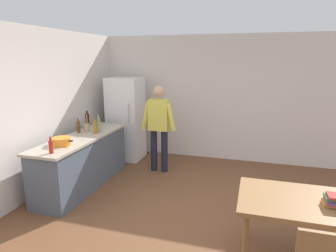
{
  "coord_description": "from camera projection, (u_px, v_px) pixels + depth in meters",
  "views": [
    {
      "loc": [
        0.8,
        -3.4,
        2.2
      ],
      "look_at": [
        -0.64,
        1.43,
        1.03
      ],
      "focal_mm": 31.26,
      "sensor_mm": 36.0,
      "label": 1
    }
  ],
  "objects": [
    {
      "name": "ground_plane",
      "position": [
        183.0,
        228.0,
        3.89
      ],
      "size": [
        14.0,
        14.0,
        0.0
      ],
      "primitive_type": "plane",
      "color": "brown"
    },
    {
      "name": "bottle_sauce_red",
      "position": [
        51.0,
        147.0,
        4.09
      ],
      "size": [
        0.06,
        0.06,
        0.24
      ],
      "color": "#B22319",
      "rests_on": "kitchen_counter"
    },
    {
      "name": "cooking_pot",
      "position": [
        61.0,
        141.0,
        4.48
      ],
      "size": [
        0.4,
        0.28,
        0.12
      ],
      "color": "orange",
      "rests_on": "kitchen_counter"
    },
    {
      "name": "bottle_oil_amber",
      "position": [
        95.0,
        127.0,
        5.18
      ],
      "size": [
        0.06,
        0.06,
        0.28
      ],
      "color": "#996619",
      "rests_on": "kitchen_counter"
    },
    {
      "name": "wall_left",
      "position": [
        24.0,
        115.0,
        4.5
      ],
      "size": [
        0.12,
        5.6,
        2.7
      ],
      "primitive_type": "cube",
      "color": "silver",
      "rests_on": "ground_plane"
    },
    {
      "name": "dining_table",
      "position": [
        307.0,
        207.0,
        3.07
      ],
      "size": [
        1.4,
        0.9,
        0.75
      ],
      "color": "olive",
      "rests_on": "ground_plane"
    },
    {
      "name": "refrigerator",
      "position": [
        126.0,
        119.0,
        6.46
      ],
      "size": [
        0.7,
        0.67,
        1.8
      ],
      "color": "white",
      "rests_on": "ground_plane"
    },
    {
      "name": "bottle_vinegar_tall",
      "position": [
        99.0,
        125.0,
        5.27
      ],
      "size": [
        0.06,
        0.06,
        0.32
      ],
      "color": "gray",
      "rests_on": "kitchen_counter"
    },
    {
      "name": "person",
      "position": [
        159.0,
        123.0,
        5.66
      ],
      "size": [
        0.7,
        0.22,
        1.7
      ],
      "color": "#1E1E2D",
      "rests_on": "ground_plane"
    },
    {
      "name": "wall_back",
      "position": [
        217.0,
        98.0,
        6.39
      ],
      "size": [
        6.4,
        0.12,
        2.7
      ],
      "primitive_type": "cube",
      "color": "silver",
      "rests_on": "ground_plane"
    },
    {
      "name": "utensil_jar",
      "position": [
        87.0,
        127.0,
        5.33
      ],
      "size": [
        0.11,
        0.11,
        0.32
      ],
      "color": "tan",
      "rests_on": "kitchen_counter"
    },
    {
      "name": "kitchen_counter",
      "position": [
        83.0,
        161.0,
        5.1
      ],
      "size": [
        0.64,
        2.2,
        0.9
      ],
      "color": "#4C5666",
      "rests_on": "ground_plane"
    },
    {
      "name": "bottle_beer_brown",
      "position": [
        78.0,
        127.0,
        5.23
      ],
      "size": [
        0.06,
        0.06,
        0.26
      ],
      "color": "#5B3314",
      "rests_on": "kitchen_counter"
    },
    {
      "name": "bottle_wine_dark",
      "position": [
        87.0,
        121.0,
        5.57
      ],
      "size": [
        0.08,
        0.08,
        0.34
      ],
      "color": "black",
      "rests_on": "kitchen_counter"
    }
  ]
}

